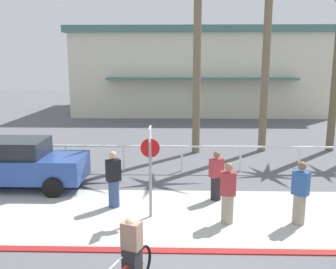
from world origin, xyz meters
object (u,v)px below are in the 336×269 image
object	(u,v)px
cyclist_red_1	(131,258)
pedestrian_1	(300,196)
stop_sign_bike_lane	(150,159)
pedestrian_3	(114,182)
pedestrian_0	(216,178)
palm_tree_2	(270,1)
car_blue_1	(18,163)
pedestrian_2	(228,196)
palm_tree_1	(198,4)

from	to	relation	value
cyclist_red_1	pedestrian_1	xyz separation A→B (m)	(4.08, 3.06, 0.11)
stop_sign_bike_lane	pedestrian_3	world-z (taller)	stop_sign_bike_lane
pedestrian_0	palm_tree_2	bearing A→B (deg)	65.96
car_blue_1	cyclist_red_1	distance (m)	7.34
pedestrian_2	palm_tree_1	bearing A→B (deg)	93.52
palm_tree_1	palm_tree_2	distance (m)	3.28
car_blue_1	cyclist_red_1	bearing A→B (deg)	-51.59
car_blue_1	pedestrian_0	world-z (taller)	car_blue_1
palm_tree_1	pedestrian_2	distance (m)	9.80
palm_tree_1	palm_tree_2	bearing A→B (deg)	7.58
pedestrian_1	pedestrian_3	distance (m)	5.21
palm_tree_1	pedestrian_1	xyz separation A→B (m)	(2.37, -7.79, -5.93)
car_blue_1	pedestrian_0	xyz separation A→B (m)	(6.62, -0.99, -0.15)
pedestrian_2	stop_sign_bike_lane	bearing A→B (deg)	170.61
palm_tree_1	pedestrian_2	size ratio (longest dim) A/B	5.25
palm_tree_2	pedestrian_2	xyz separation A→B (m)	(-2.77, -8.20, -6.11)
pedestrian_2	cyclist_red_1	bearing A→B (deg)	-125.51
car_blue_1	pedestrian_3	size ratio (longest dim) A/B	2.56
car_blue_1	stop_sign_bike_lane	bearing A→B (deg)	-26.48
pedestrian_1	palm_tree_1	bearing A→B (deg)	106.90
stop_sign_bike_lane	pedestrian_0	world-z (taller)	stop_sign_bike_lane
pedestrian_2	car_blue_1	bearing A→B (deg)	158.40
stop_sign_bike_lane	pedestrian_0	size ratio (longest dim) A/B	1.63
pedestrian_1	pedestrian_3	size ratio (longest dim) A/B	1.01
pedestrian_2	palm_tree_2	bearing A→B (deg)	71.34
palm_tree_1	pedestrian_0	distance (m)	8.56
car_blue_1	cyclist_red_1	world-z (taller)	car_blue_1
palm_tree_2	pedestrian_3	xyz separation A→B (m)	(-5.99, -7.17, -6.10)
palm_tree_2	pedestrian_0	xyz separation A→B (m)	(-2.90, -6.51, -6.17)
pedestrian_3	palm_tree_2	bearing A→B (deg)	50.13
stop_sign_bike_lane	palm_tree_2	world-z (taller)	palm_tree_2
cyclist_red_1	pedestrian_2	xyz separation A→B (m)	(2.20, 3.08, 0.08)
stop_sign_bike_lane	pedestrian_0	xyz separation A→B (m)	(1.94, 1.34, -0.96)
cyclist_red_1	pedestrian_1	size ratio (longest dim) A/B	0.99
pedestrian_0	cyclist_red_1	bearing A→B (deg)	-113.39
car_blue_1	pedestrian_3	world-z (taller)	pedestrian_3
pedestrian_0	pedestrian_1	size ratio (longest dim) A/B	0.91
stop_sign_bike_lane	cyclist_red_1	bearing A→B (deg)	-92.01
pedestrian_1	palm_tree_2	bearing A→B (deg)	83.88
pedestrian_1	pedestrian_2	xyz separation A→B (m)	(-1.89, 0.02, -0.03)
palm_tree_1	stop_sign_bike_lane	bearing A→B (deg)	-102.15
car_blue_1	pedestrian_0	size ratio (longest dim) A/B	2.79
palm_tree_2	pedestrian_1	distance (m)	10.27
stop_sign_bike_lane	car_blue_1	world-z (taller)	stop_sign_bike_lane
palm_tree_1	pedestrian_0	world-z (taller)	palm_tree_1
car_blue_1	pedestrian_3	bearing A→B (deg)	-24.88
palm_tree_1	pedestrian_0	size ratio (longest dim) A/B	5.62
pedestrian_2	pedestrian_3	bearing A→B (deg)	162.19
stop_sign_bike_lane	pedestrian_3	distance (m)	1.60
palm_tree_2	car_blue_1	size ratio (longest dim) A/B	2.17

